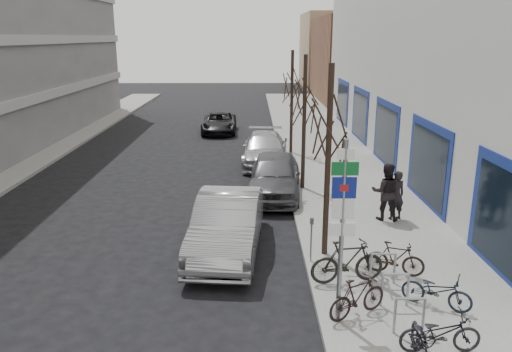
{
  "coord_description": "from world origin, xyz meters",
  "views": [
    {
      "loc": [
        0.54,
        -9.68,
        6.15
      ],
      "look_at": [
        0.65,
        5.15,
        2.0
      ],
      "focal_mm": 35.0,
      "sensor_mm": 36.0,
      "label": 1
    }
  ],
  "objects_px": {
    "bike_rack": "(395,286)",
    "bike_far_inner": "(396,258)",
    "highway_sign_pole": "(342,222)",
    "tree_far": "(292,78)",
    "meter_back": "(286,148)",
    "pedestrian_far": "(386,191)",
    "bike_near_left": "(422,341)",
    "meter_front": "(311,235)",
    "parked_car_front": "(227,224)",
    "parked_car_mid": "(274,175)",
    "tree_near": "(330,117)",
    "pedestrian_near": "(396,195)",
    "bike_near_right": "(358,297)",
    "bike_mid_curb": "(437,288)",
    "tree_mid": "(305,91)",
    "parked_car_back": "(265,149)",
    "bike_far_curb": "(441,330)",
    "meter_mid": "(295,180)",
    "bike_mid_inner": "(347,261)",
    "lane_car": "(219,123)"
  },
  "relations": [
    {
      "from": "bike_rack",
      "to": "bike_mid_curb",
      "type": "xyz_separation_m",
      "value": [
        0.95,
        -0.05,
        -0.03
      ]
    },
    {
      "from": "bike_mid_inner",
      "to": "highway_sign_pole",
      "type": "bearing_deg",
      "value": 154.88
    },
    {
      "from": "bike_near_left",
      "to": "meter_front",
      "type": "bearing_deg",
      "value": 115.97
    },
    {
      "from": "bike_far_inner",
      "to": "pedestrian_far",
      "type": "relative_size",
      "value": 0.76
    },
    {
      "from": "tree_near",
      "to": "meter_back",
      "type": "xyz_separation_m",
      "value": [
        -0.45,
        10.5,
        -3.19
      ]
    },
    {
      "from": "bike_rack",
      "to": "bike_far_inner",
      "type": "height_order",
      "value": "bike_far_inner"
    },
    {
      "from": "bike_rack",
      "to": "tree_mid",
      "type": "height_order",
      "value": "tree_mid"
    },
    {
      "from": "meter_mid",
      "to": "parked_car_mid",
      "type": "relative_size",
      "value": 0.25
    },
    {
      "from": "tree_far",
      "to": "parked_car_mid",
      "type": "distance_m",
      "value": 7.94
    },
    {
      "from": "tree_far",
      "to": "bike_far_curb",
      "type": "relative_size",
      "value": 3.4
    },
    {
      "from": "highway_sign_pole",
      "to": "bike_near_left",
      "type": "xyz_separation_m",
      "value": [
        1.32,
        -1.53,
        -1.81
      ]
    },
    {
      "from": "pedestrian_far",
      "to": "tree_mid",
      "type": "bearing_deg",
      "value": -47.26
    },
    {
      "from": "pedestrian_near",
      "to": "pedestrian_far",
      "type": "distance_m",
      "value": 0.39
    },
    {
      "from": "bike_far_curb",
      "to": "parked_car_front",
      "type": "xyz_separation_m",
      "value": [
        -4.41,
        5.15,
        0.21
      ]
    },
    {
      "from": "tree_mid",
      "to": "pedestrian_near",
      "type": "distance_m",
      "value": 5.57
    },
    {
      "from": "pedestrian_far",
      "to": "bike_near_right",
      "type": "bearing_deg",
      "value": 80.32
    },
    {
      "from": "tree_far",
      "to": "parked_car_back",
      "type": "distance_m",
      "value": 4.14
    },
    {
      "from": "parked_car_front",
      "to": "bike_far_curb",
      "type": "bearing_deg",
      "value": -44.96
    },
    {
      "from": "meter_front",
      "to": "lane_car",
      "type": "xyz_separation_m",
      "value": [
        -3.82,
        20.06,
        -0.26
      ]
    },
    {
      "from": "parked_car_front",
      "to": "parked_car_back",
      "type": "distance_m",
      "value": 10.63
    },
    {
      "from": "bike_mid_curb",
      "to": "bike_far_inner",
      "type": "xyz_separation_m",
      "value": [
        -0.49,
        1.64,
        -0.03
      ]
    },
    {
      "from": "bike_rack",
      "to": "meter_back",
      "type": "relative_size",
      "value": 1.78
    },
    {
      "from": "lane_car",
      "to": "pedestrian_far",
      "type": "bearing_deg",
      "value": -69.15
    },
    {
      "from": "highway_sign_pole",
      "to": "bike_mid_curb",
      "type": "height_order",
      "value": "highway_sign_pole"
    },
    {
      "from": "meter_back",
      "to": "pedestrian_far",
      "type": "bearing_deg",
      "value": -69.67
    },
    {
      "from": "meter_mid",
      "to": "bike_mid_inner",
      "type": "height_order",
      "value": "meter_mid"
    },
    {
      "from": "meter_back",
      "to": "parked_car_front",
      "type": "distance_m",
      "value": 10.27
    },
    {
      "from": "bike_rack",
      "to": "bike_near_left",
      "type": "bearing_deg",
      "value": -92.23
    },
    {
      "from": "bike_rack",
      "to": "bike_mid_curb",
      "type": "distance_m",
      "value": 0.95
    },
    {
      "from": "tree_near",
      "to": "bike_near_right",
      "type": "xyz_separation_m",
      "value": [
        0.25,
        -3.33,
        -3.47
      ]
    },
    {
      "from": "meter_front",
      "to": "meter_mid",
      "type": "bearing_deg",
      "value": 90.0
    },
    {
      "from": "highway_sign_pole",
      "to": "bike_far_inner",
      "type": "bearing_deg",
      "value": 49.87
    },
    {
      "from": "bike_rack",
      "to": "bike_far_curb",
      "type": "relative_size",
      "value": 1.4
    },
    {
      "from": "parked_car_mid",
      "to": "bike_far_inner",
      "type": "bearing_deg",
      "value": -63.35
    },
    {
      "from": "highway_sign_pole",
      "to": "tree_far",
      "type": "bearing_deg",
      "value": 89.31
    },
    {
      "from": "bike_near_left",
      "to": "bike_mid_inner",
      "type": "relative_size",
      "value": 0.86
    },
    {
      "from": "meter_front",
      "to": "pedestrian_near",
      "type": "distance_m",
      "value": 4.62
    },
    {
      "from": "bike_rack",
      "to": "lane_car",
      "type": "bearing_deg",
      "value": 103.68
    },
    {
      "from": "bike_far_inner",
      "to": "meter_mid",
      "type": "bearing_deg",
      "value": 38.34
    },
    {
      "from": "bike_near_left",
      "to": "pedestrian_far",
      "type": "relative_size",
      "value": 0.83
    },
    {
      "from": "meter_front",
      "to": "parked_car_front",
      "type": "distance_m",
      "value": 2.55
    },
    {
      "from": "highway_sign_pole",
      "to": "tree_near",
      "type": "height_order",
      "value": "tree_near"
    },
    {
      "from": "highway_sign_pole",
      "to": "bike_near_right",
      "type": "xyz_separation_m",
      "value": [
        0.45,
        0.18,
        -1.83
      ]
    },
    {
      "from": "tree_far",
      "to": "parked_car_front",
      "type": "bearing_deg",
      "value": -102.62
    },
    {
      "from": "highway_sign_pole",
      "to": "bike_far_inner",
      "type": "relative_size",
      "value": 2.81
    },
    {
      "from": "pedestrian_near",
      "to": "pedestrian_far",
      "type": "bearing_deg",
      "value": -8.29
    },
    {
      "from": "tree_near",
      "to": "meter_front",
      "type": "bearing_deg",
      "value": -131.99
    },
    {
      "from": "pedestrian_near",
      "to": "tree_mid",
      "type": "bearing_deg",
      "value": -67.33
    },
    {
      "from": "highway_sign_pole",
      "to": "bike_rack",
      "type": "relative_size",
      "value": 1.86
    },
    {
      "from": "bike_far_inner",
      "to": "bike_near_left",
      "type": "bearing_deg",
      "value": -168.4
    }
  ]
}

